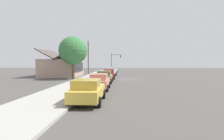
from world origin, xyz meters
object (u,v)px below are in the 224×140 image
at_px(car_mustard, 88,91).
at_px(car_cherry, 109,74).
at_px(car_coral, 99,82).
at_px(utility_pole_wooden, 88,57).
at_px(car_ivory, 113,70).
at_px(car_skyblue, 113,69).
at_px(car_olive, 105,77).
at_px(fire_hydrant_red, 105,72).
at_px(car_seafoam, 111,72).
at_px(traffic_light_main, 115,59).
at_px(shade_tree, 73,51).

xyz_separation_m(car_mustard, car_cherry, (18.67, -0.12, -0.00)).
relative_size(car_coral, utility_pole_wooden, 0.58).
height_order(car_ivory, car_skyblue, same).
xyz_separation_m(car_olive, utility_pole_wooden, (18.37, 5.38, 3.11)).
xyz_separation_m(car_olive, fire_hydrant_red, (16.51, 1.38, -0.32)).
bearing_deg(car_cherry, fire_hydrant_red, 6.61).
xyz_separation_m(car_seafoam, car_ivory, (6.59, -0.03, -0.00)).
bearing_deg(car_mustard, car_olive, 0.15).
relative_size(car_seafoam, traffic_light_main, 0.91).
bearing_deg(car_mustard, utility_pole_wooden, 9.98).
height_order(car_skyblue, fire_hydrant_red, car_skyblue).
height_order(traffic_light_main, fire_hydrant_red, traffic_light_main).
height_order(car_coral, utility_pole_wooden, utility_pole_wooden).
height_order(car_seafoam, car_ivory, same).
height_order(car_ivory, utility_pole_wooden, utility_pole_wooden).
bearing_deg(car_seafoam, car_ivory, 2.35).
bearing_deg(car_cherry, car_coral, 177.83).
relative_size(car_olive, fire_hydrant_red, 6.75).
relative_size(car_mustard, car_cherry, 1.03).
height_order(car_cherry, car_ivory, same).
bearing_deg(car_seafoam, utility_pole_wooden, 45.59).
bearing_deg(car_cherry, utility_pole_wooden, 22.60).
height_order(car_cherry, utility_pole_wooden, utility_pole_wooden).
xyz_separation_m(shade_tree, utility_pole_wooden, (13.10, -0.13, -0.61)).
bearing_deg(shade_tree, car_skyblue, -15.54).
bearing_deg(fire_hydrant_red, utility_pole_wooden, 64.97).
relative_size(car_olive, car_cherry, 1.06).
distance_m(car_coral, fire_hydrant_red, 22.91).
bearing_deg(car_mustard, car_cherry, -0.36).
bearing_deg(car_skyblue, car_mustard, -178.11).
distance_m(car_skyblue, traffic_light_main, 5.27).
bearing_deg(shade_tree, traffic_light_main, -13.46).
bearing_deg(car_cherry, car_ivory, -1.81).
bearing_deg(car_coral, fire_hydrant_red, 3.70).
relative_size(shade_tree, utility_pole_wooden, 0.91).
relative_size(car_mustard, car_skyblue, 1.01).
relative_size(car_cherry, fire_hydrant_red, 6.39).
bearing_deg(traffic_light_main, car_ivory, 179.24).
height_order(car_seafoam, car_skyblue, same).
xyz_separation_m(car_ivory, car_skyblue, (5.87, 0.19, 0.00)).
bearing_deg(car_olive, utility_pole_wooden, 16.42).
bearing_deg(car_ivory, car_seafoam, 178.92).
bearing_deg(car_olive, fire_hydrant_red, 4.88).
distance_m(car_seafoam, shade_tree, 9.87).
xyz_separation_m(car_mustard, car_coral, (6.10, -0.06, -0.00)).
bearing_deg(fire_hydrant_red, car_coral, -176.32).
relative_size(car_cherry, utility_pole_wooden, 0.61).
height_order(car_mustard, traffic_light_main, traffic_light_main).
bearing_deg(traffic_light_main, car_olive, 179.46).
distance_m(car_mustard, fire_hydrant_red, 29.00).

